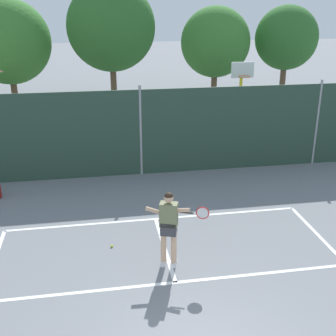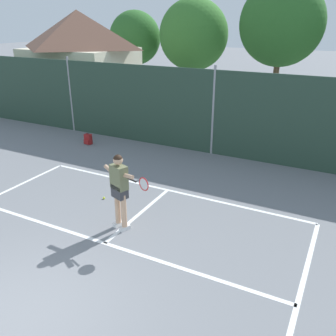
# 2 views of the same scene
# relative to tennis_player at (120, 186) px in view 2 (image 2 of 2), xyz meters

# --- Properties ---
(ground_plane) EXTENTS (120.00, 120.00, 0.00)m
(ground_plane) POSITION_rel_tennis_player_xyz_m (0.01, -3.18, -1.11)
(ground_plane) COLOR slate
(court_markings) EXTENTS (8.30, 11.10, 0.01)m
(court_markings) POSITION_rel_tennis_player_xyz_m (0.01, -2.53, -1.11)
(court_markings) COLOR white
(court_markings) RESTS_ON ground
(chainlink_fence) EXTENTS (26.09, 0.09, 3.16)m
(chainlink_fence) POSITION_rel_tennis_player_xyz_m (0.01, 5.82, 0.40)
(chainlink_fence) COLOR #284233
(chainlink_fence) RESTS_ON ground
(clubhouse_building) EXTENTS (5.49, 4.39, 5.02)m
(clubhouse_building) POSITION_rel_tennis_player_xyz_m (-8.73, 9.26, 1.49)
(clubhouse_building) COLOR beige
(clubhouse_building) RESTS_ON ground
(treeline_backdrop) EXTENTS (24.86, 4.52, 6.84)m
(treeline_backdrop) POSITION_rel_tennis_player_xyz_m (-0.50, 17.68, 2.62)
(treeline_backdrop) COLOR brown
(treeline_backdrop) RESTS_ON ground
(tennis_player) EXTENTS (1.41, 0.43, 1.85)m
(tennis_player) POSITION_rel_tennis_player_xyz_m (0.00, 0.00, 0.00)
(tennis_player) COLOR silver
(tennis_player) RESTS_ON ground
(tennis_ball) EXTENTS (0.07, 0.07, 0.07)m
(tennis_ball) POSITION_rel_tennis_player_xyz_m (-1.29, 1.01, -1.08)
(tennis_ball) COLOR #CCE033
(tennis_ball) RESTS_ON ground
(backpack_red) EXTENTS (0.28, 0.24, 0.46)m
(backpack_red) POSITION_rel_tennis_player_xyz_m (-4.70, 4.57, -0.92)
(backpack_red) COLOR maroon
(backpack_red) RESTS_ON ground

